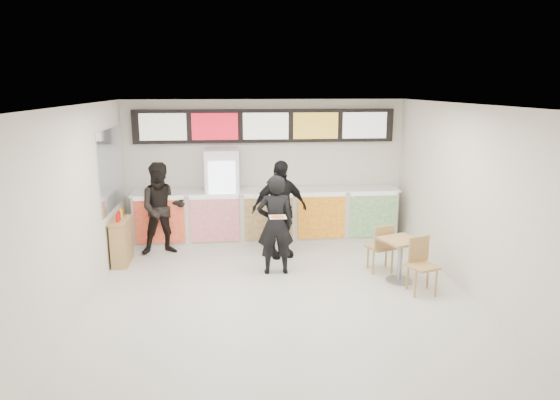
{
  "coord_description": "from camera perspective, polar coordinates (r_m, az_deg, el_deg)",
  "views": [
    {
      "loc": [
        -0.78,
        -7.15,
        3.26
      ],
      "look_at": [
        0.08,
        1.2,
        1.35
      ],
      "focal_mm": 32.0,
      "sensor_mm": 36.0,
      "label": 1
    }
  ],
  "objects": [
    {
      "name": "wall_back",
      "position": [
        10.82,
        -1.66,
        3.48
      ],
      "size": [
        6.0,
        0.0,
        6.0
      ],
      "primitive_type": "plane",
      "rotation": [
        1.57,
        0.0,
        0.0
      ],
      "color": "silver",
      "rests_on": "floor"
    },
    {
      "name": "condiment_ledge",
      "position": [
        9.82,
        -17.66,
        -4.51
      ],
      "size": [
        0.31,
        0.76,
        1.02
      ],
      "color": "#A8854C",
      "rests_on": "floor"
    },
    {
      "name": "customer_left",
      "position": [
        10.07,
        -13.32,
        -0.96
      ],
      "size": [
        1.0,
        0.84,
        1.84
      ],
      "primitive_type": "imported",
      "rotation": [
        0.0,
        0.0,
        0.18
      ],
      "color": "black",
      "rests_on": "floor"
    },
    {
      "name": "wall_left",
      "position": [
        7.69,
        -22.48,
        -1.39
      ],
      "size": [
        0.0,
        7.0,
        7.0
      ],
      "primitive_type": "plane",
      "rotation": [
        1.57,
        0.0,
        1.57
      ],
      "color": "silver",
      "rests_on": "floor"
    },
    {
      "name": "cafe_table",
      "position": [
        8.73,
        13.6,
        -5.82
      ],
      "size": [
        0.91,
        1.58,
        0.89
      ],
      "rotation": [
        0.0,
        0.0,
        0.35
      ],
      "color": "#A8854C",
      "rests_on": "floor"
    },
    {
      "name": "menu_board",
      "position": [
        10.62,
        -1.66,
        8.46
      ],
      "size": [
        5.5,
        0.14,
        0.7
      ],
      "color": "black",
      "rests_on": "wall_back"
    },
    {
      "name": "ceiling",
      "position": [
        7.2,
        0.36,
        10.76
      ],
      "size": [
        7.0,
        7.0,
        0.0
      ],
      "primitive_type": "plane",
      "rotation": [
        3.14,
        0.0,
        0.0
      ],
      "color": "white",
      "rests_on": "wall_back"
    },
    {
      "name": "service_counter",
      "position": [
        10.62,
        -1.47,
        -1.82
      ],
      "size": [
        5.56,
        0.77,
        1.14
      ],
      "color": "silver",
      "rests_on": "floor"
    },
    {
      "name": "pizza_slice",
      "position": [
        8.26,
        -0.26,
        -1.9
      ],
      "size": [
        0.36,
        0.36,
        0.02
      ],
      "color": "beige",
      "rests_on": "customer_main"
    },
    {
      "name": "customer_main",
      "position": [
        8.77,
        -0.55,
        -2.84
      ],
      "size": [
        0.65,
        0.43,
        1.78
      ],
      "primitive_type": "imported",
      "rotation": [
        0.0,
        0.0,
        3.14
      ],
      "color": "black",
      "rests_on": "floor"
    },
    {
      "name": "wall_right",
      "position": [
        8.28,
        21.46,
        -0.35
      ],
      "size": [
        0.0,
        7.0,
        7.0
      ],
      "primitive_type": "plane",
      "rotation": [
        1.57,
        0.0,
        -1.57
      ],
      "color": "silver",
      "rests_on": "floor"
    },
    {
      "name": "floor",
      "position": [
        7.9,
        0.33,
        -11.55
      ],
      "size": [
        7.0,
        7.0,
        0.0
      ],
      "primitive_type": "plane",
      "color": "beige",
      "rests_on": "ground"
    },
    {
      "name": "customer_mid",
      "position": [
        9.63,
        -0.05,
        -1.04
      ],
      "size": [
        1.19,
        0.73,
        1.9
      ],
      "primitive_type": "imported",
      "rotation": [
        0.0,
        0.0,
        0.26
      ],
      "color": "black",
      "rests_on": "floor"
    },
    {
      "name": "mirror_panel",
      "position": [
        9.97,
        -18.63,
        3.45
      ],
      "size": [
        0.01,
        2.0,
        1.5
      ],
      "primitive_type": "cube",
      "color": "#B2B7BF",
      "rests_on": "wall_left"
    },
    {
      "name": "drinks_fridge",
      "position": [
        10.51,
        -6.58,
        0.34
      ],
      "size": [
        0.7,
        0.67,
        2.0
      ],
      "color": "white",
      "rests_on": "floor"
    }
  ]
}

